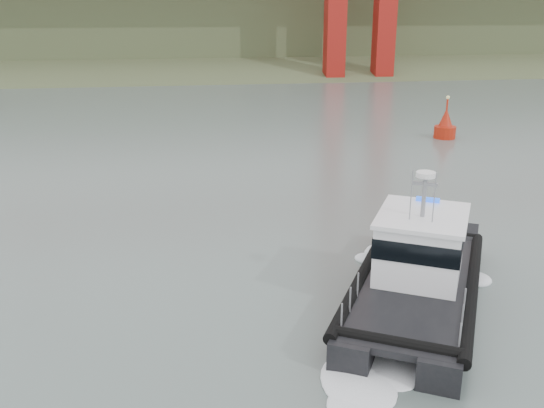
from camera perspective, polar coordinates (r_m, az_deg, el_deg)
The scene contains 4 objects.
ground at distance 25.08m, azimuth 5.74°, elevation -10.67°, with size 400.00×400.00×0.00m, color #566662.
headlands at distance 146.87m, azimuth -6.11°, elevation 16.60°, with size 500.00×105.36×27.12m.
patrol_boat at distance 26.25m, azimuth 13.54°, elevation -6.08°, with size 9.68×12.93×5.96m.
nav_buoy at distance 58.69m, azimuth 15.99°, elevation 7.04°, with size 2.00×2.00×4.16m.
Camera 1 is at (-5.46, -21.17, 12.28)m, focal length 40.00 mm.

